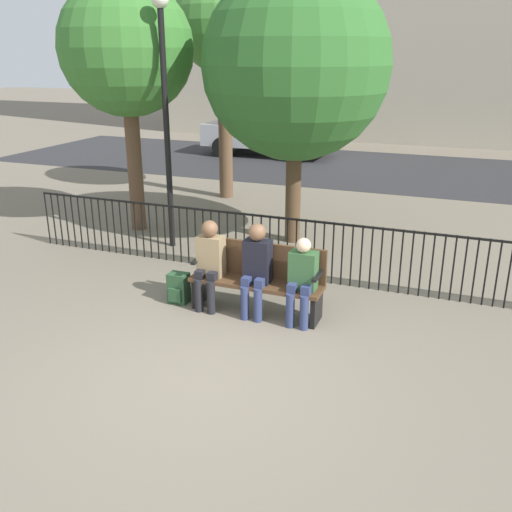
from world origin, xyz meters
TOP-DOWN VIEW (x-y plane):
  - ground_plane at (0.00, 0.00)m, footprint 80.00×80.00m
  - park_bench at (0.00, 1.76)m, footprint 1.76×0.45m
  - seated_person_0 at (-0.64, 1.63)m, footprint 0.34×0.39m
  - seated_person_1 at (0.02, 1.63)m, footprint 0.34×0.39m
  - seated_person_2 at (0.63, 1.62)m, footprint 0.34×0.39m
  - backpack at (-1.11, 1.61)m, footprint 0.27×0.24m
  - fence_railing at (-0.02, 3.03)m, footprint 9.01×0.03m
  - tree_0 at (-3.51, 4.41)m, footprint 2.38×2.38m
  - tree_1 at (-2.97, 7.38)m, footprint 2.17×2.17m
  - tree_2 at (-0.49, 4.76)m, footprint 3.14×3.14m
  - lamp_post at (-2.39, 3.73)m, footprint 0.28×0.28m
  - street_surface at (0.00, 12.00)m, footprint 24.00×6.00m
  - parked_car_0 at (-4.07, 13.09)m, footprint 4.20×1.94m

SIDE VIEW (x-z plane):
  - ground_plane at x=0.00m, z-range 0.00..0.00m
  - street_surface at x=0.00m, z-range 0.00..0.01m
  - backpack at x=-1.11m, z-range 0.00..0.42m
  - park_bench at x=0.00m, z-range 0.03..0.95m
  - fence_railing at x=-0.02m, z-range 0.08..1.03m
  - seated_person_2 at x=0.63m, z-range 0.06..1.19m
  - seated_person_0 at x=-0.64m, z-range 0.08..1.29m
  - seated_person_1 at x=0.02m, z-range 0.08..1.32m
  - parked_car_0 at x=-4.07m, z-range 0.03..1.65m
  - lamp_post at x=-2.39m, z-range 0.62..4.78m
  - tree_2 at x=-0.49m, z-range 0.73..5.36m
  - tree_0 at x=-3.51m, z-range 1.03..5.54m
  - tree_1 at x=-2.97m, z-range 1.32..6.28m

